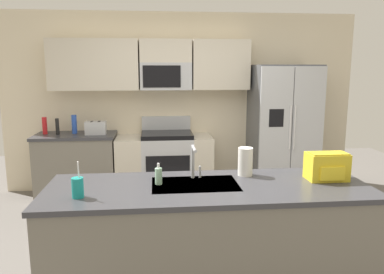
{
  "coord_description": "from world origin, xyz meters",
  "views": [
    {
      "loc": [
        -0.41,
        -3.49,
        1.8
      ],
      "look_at": [
        -0.0,
        0.6,
        1.05
      ],
      "focal_mm": 35.19,
      "sensor_mm": 36.0,
      "label": 1
    }
  ],
  "objects_px": {
    "pepper_mill": "(57,126)",
    "paper_towel_roll": "(245,162)",
    "sink_faucet": "(194,159)",
    "toaster": "(96,128)",
    "drink_cup_teal": "(78,187)",
    "bottle_red": "(45,126)",
    "range_oven": "(165,164)",
    "bottle_blue": "(74,124)",
    "refrigerator": "(283,130)",
    "backpack": "(327,166)",
    "soap_dispenser": "(159,176)"
  },
  "relations": [
    {
      "from": "toaster",
      "to": "pepper_mill",
      "type": "distance_m",
      "value": 0.53
    },
    {
      "from": "soap_dispenser",
      "to": "paper_towel_roll",
      "type": "bearing_deg",
      "value": 13.6
    },
    {
      "from": "range_oven",
      "to": "bottle_red",
      "type": "height_order",
      "value": "bottle_red"
    },
    {
      "from": "sink_faucet",
      "to": "pepper_mill",
      "type": "bearing_deg",
      "value": 125.73
    },
    {
      "from": "paper_towel_roll",
      "to": "refrigerator",
      "type": "bearing_deg",
      "value": 63.47
    },
    {
      "from": "range_oven",
      "to": "bottle_red",
      "type": "distance_m",
      "value": 1.75
    },
    {
      "from": "bottle_blue",
      "to": "backpack",
      "type": "height_order",
      "value": "bottle_blue"
    },
    {
      "from": "sink_faucet",
      "to": "toaster",
      "type": "bearing_deg",
      "value": 116.63
    },
    {
      "from": "bottle_blue",
      "to": "paper_towel_roll",
      "type": "xyz_separation_m",
      "value": [
        1.88,
        -2.29,
        -0.01
      ]
    },
    {
      "from": "soap_dispenser",
      "to": "backpack",
      "type": "distance_m",
      "value": 1.38
    },
    {
      "from": "refrigerator",
      "to": "soap_dispenser",
      "type": "bearing_deg",
      "value": -127.82
    },
    {
      "from": "bottle_red",
      "to": "drink_cup_teal",
      "type": "xyz_separation_m",
      "value": [
        0.97,
        -2.72,
        -0.04
      ]
    },
    {
      "from": "pepper_mill",
      "to": "soap_dispenser",
      "type": "relative_size",
      "value": 1.3
    },
    {
      "from": "bottle_red",
      "to": "toaster",
      "type": "bearing_deg",
      "value": -7.35
    },
    {
      "from": "pepper_mill",
      "to": "backpack",
      "type": "bearing_deg",
      "value": -41.62
    },
    {
      "from": "bottle_red",
      "to": "paper_towel_roll",
      "type": "distance_m",
      "value": 3.23
    },
    {
      "from": "range_oven",
      "to": "paper_towel_roll",
      "type": "distance_m",
      "value": 2.4
    },
    {
      "from": "soap_dispenser",
      "to": "backpack",
      "type": "height_order",
      "value": "backpack"
    },
    {
      "from": "toaster",
      "to": "paper_towel_roll",
      "type": "relative_size",
      "value": 1.17
    },
    {
      "from": "drink_cup_teal",
      "to": "paper_towel_roll",
      "type": "relative_size",
      "value": 1.1
    },
    {
      "from": "bottle_blue",
      "to": "bottle_red",
      "type": "bearing_deg",
      "value": -177.76
    },
    {
      "from": "drink_cup_teal",
      "to": "soap_dispenser",
      "type": "xyz_separation_m",
      "value": [
        0.57,
        0.26,
        -0.01
      ]
    },
    {
      "from": "refrigerator",
      "to": "pepper_mill",
      "type": "height_order",
      "value": "refrigerator"
    },
    {
      "from": "refrigerator",
      "to": "backpack",
      "type": "height_order",
      "value": "refrigerator"
    },
    {
      "from": "bottle_red",
      "to": "paper_towel_roll",
      "type": "relative_size",
      "value": 0.99
    },
    {
      "from": "pepper_mill",
      "to": "paper_towel_roll",
      "type": "bearing_deg",
      "value": -46.79
    },
    {
      "from": "pepper_mill",
      "to": "bottle_red",
      "type": "relative_size",
      "value": 0.94
    },
    {
      "from": "toaster",
      "to": "paper_towel_roll",
      "type": "height_order",
      "value": "paper_towel_roll"
    },
    {
      "from": "refrigerator",
      "to": "bottle_blue",
      "type": "height_order",
      "value": "refrigerator"
    },
    {
      "from": "bottle_blue",
      "to": "drink_cup_teal",
      "type": "xyz_separation_m",
      "value": [
        0.57,
        -2.73,
        -0.06
      ]
    },
    {
      "from": "toaster",
      "to": "sink_faucet",
      "type": "xyz_separation_m",
      "value": [
        1.13,
        -2.25,
        0.08
      ]
    },
    {
      "from": "bottle_red",
      "to": "backpack",
      "type": "relative_size",
      "value": 0.74
    },
    {
      "from": "range_oven",
      "to": "sink_faucet",
      "type": "height_order",
      "value": "sink_faucet"
    },
    {
      "from": "bottle_blue",
      "to": "paper_towel_roll",
      "type": "height_order",
      "value": "bottle_blue"
    },
    {
      "from": "range_oven",
      "to": "paper_towel_roll",
      "type": "bearing_deg",
      "value": -74.26
    },
    {
      "from": "toaster",
      "to": "bottle_red",
      "type": "relative_size",
      "value": 1.18
    },
    {
      "from": "pepper_mill",
      "to": "backpack",
      "type": "relative_size",
      "value": 0.69
    },
    {
      "from": "drink_cup_teal",
      "to": "paper_towel_roll",
      "type": "distance_m",
      "value": 1.38
    },
    {
      "from": "sink_faucet",
      "to": "bottle_blue",
      "type": "bearing_deg",
      "value": 121.37
    },
    {
      "from": "toaster",
      "to": "bottle_blue",
      "type": "height_order",
      "value": "bottle_blue"
    },
    {
      "from": "bottle_red",
      "to": "backpack",
      "type": "bearing_deg",
      "value": -40.29
    },
    {
      "from": "refrigerator",
      "to": "paper_towel_roll",
      "type": "relative_size",
      "value": 7.71
    },
    {
      "from": "toaster",
      "to": "pepper_mill",
      "type": "relative_size",
      "value": 1.26
    },
    {
      "from": "bottle_blue",
      "to": "sink_faucet",
      "type": "height_order",
      "value": "sink_faucet"
    },
    {
      "from": "range_oven",
      "to": "pepper_mill",
      "type": "height_order",
      "value": "pepper_mill"
    },
    {
      "from": "pepper_mill",
      "to": "drink_cup_teal",
      "type": "bearing_deg",
      "value": -73.55
    },
    {
      "from": "toaster",
      "to": "paper_towel_roll",
      "type": "distance_m",
      "value": 2.7
    },
    {
      "from": "drink_cup_teal",
      "to": "paper_towel_roll",
      "type": "bearing_deg",
      "value": 18.39
    },
    {
      "from": "paper_towel_roll",
      "to": "soap_dispenser",
      "type": "bearing_deg",
      "value": -166.4
    },
    {
      "from": "range_oven",
      "to": "bottle_blue",
      "type": "bearing_deg",
      "value": 177.52
    }
  ]
}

